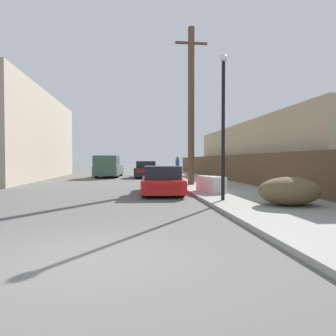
{
  "coord_description": "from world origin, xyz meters",
  "views": [
    {
      "loc": [
        0.73,
        -4.34,
        1.47
      ],
      "look_at": [
        2.35,
        9.27,
        1.12
      ],
      "focal_mm": 32.0,
      "sensor_mm": 36.0,
      "label": 1
    }
  ],
  "objects_px": {
    "pickup_truck": "(109,167)",
    "brush_pile": "(289,191)",
    "car_parked_mid": "(146,170)",
    "parked_sports_car_red": "(162,181)",
    "utility_pole": "(191,105)",
    "discarded_fridge": "(211,184)",
    "street_lamp": "(223,116)",
    "pedestrian": "(177,166)"
  },
  "relations": [
    {
      "from": "discarded_fridge",
      "to": "pedestrian",
      "type": "height_order",
      "value": "pedestrian"
    },
    {
      "from": "car_parked_mid",
      "to": "street_lamp",
      "type": "relative_size",
      "value": 0.93
    },
    {
      "from": "discarded_fridge",
      "to": "pickup_truck",
      "type": "bearing_deg",
      "value": 97.29
    },
    {
      "from": "discarded_fridge",
      "to": "pickup_truck",
      "type": "height_order",
      "value": "pickup_truck"
    },
    {
      "from": "brush_pile",
      "to": "parked_sports_car_red",
      "type": "bearing_deg",
      "value": 126.29
    },
    {
      "from": "discarded_fridge",
      "to": "utility_pole",
      "type": "xyz_separation_m",
      "value": [
        -0.07,
        4.03,
        4.13
      ]
    },
    {
      "from": "parked_sports_car_red",
      "to": "car_parked_mid",
      "type": "height_order",
      "value": "car_parked_mid"
    },
    {
      "from": "car_parked_mid",
      "to": "utility_pole",
      "type": "height_order",
      "value": "utility_pole"
    },
    {
      "from": "discarded_fridge",
      "to": "utility_pole",
      "type": "distance_m",
      "value": 5.77
    },
    {
      "from": "pickup_truck",
      "to": "street_lamp",
      "type": "height_order",
      "value": "street_lamp"
    },
    {
      "from": "utility_pole",
      "to": "parked_sports_car_red",
      "type": "bearing_deg",
      "value": -119.9
    },
    {
      "from": "car_parked_mid",
      "to": "utility_pole",
      "type": "relative_size",
      "value": 0.53
    },
    {
      "from": "discarded_fridge",
      "to": "street_lamp",
      "type": "height_order",
      "value": "street_lamp"
    },
    {
      "from": "parked_sports_car_red",
      "to": "utility_pole",
      "type": "xyz_separation_m",
      "value": [
        1.98,
        3.44,
        4.02
      ]
    },
    {
      "from": "street_lamp",
      "to": "pedestrian",
      "type": "relative_size",
      "value": 2.89
    },
    {
      "from": "pedestrian",
      "to": "street_lamp",
      "type": "bearing_deg",
      "value": -93.04
    },
    {
      "from": "car_parked_mid",
      "to": "pickup_truck",
      "type": "xyz_separation_m",
      "value": [
        -3.26,
        0.57,
        0.28
      ]
    },
    {
      "from": "discarded_fridge",
      "to": "pedestrian",
      "type": "distance_m",
      "value": 13.41
    },
    {
      "from": "car_parked_mid",
      "to": "pedestrian",
      "type": "bearing_deg",
      "value": 7.54
    },
    {
      "from": "brush_pile",
      "to": "pedestrian",
      "type": "distance_m",
      "value": 17.44
    },
    {
      "from": "utility_pole",
      "to": "pedestrian",
      "type": "bearing_deg",
      "value": 86.12
    },
    {
      "from": "discarded_fridge",
      "to": "brush_pile",
      "type": "relative_size",
      "value": 0.9
    },
    {
      "from": "parked_sports_car_red",
      "to": "brush_pile",
      "type": "bearing_deg",
      "value": -50.06
    },
    {
      "from": "pickup_truck",
      "to": "car_parked_mid",
      "type": "bearing_deg",
      "value": 173.7
    },
    {
      "from": "car_parked_mid",
      "to": "pedestrian",
      "type": "xyz_separation_m",
      "value": [
        2.72,
        0.13,
        0.34
      ]
    },
    {
      "from": "pedestrian",
      "to": "pickup_truck",
      "type": "bearing_deg",
      "value": 175.84
    },
    {
      "from": "parked_sports_car_red",
      "to": "pedestrian",
      "type": "relative_size",
      "value": 2.59
    },
    {
      "from": "parked_sports_car_red",
      "to": "utility_pole",
      "type": "relative_size",
      "value": 0.51
    },
    {
      "from": "street_lamp",
      "to": "pedestrian",
      "type": "xyz_separation_m",
      "value": [
        0.85,
        16.05,
        -1.97
      ]
    },
    {
      "from": "utility_pole",
      "to": "brush_pile",
      "type": "xyz_separation_m",
      "value": [
        1.42,
        -8.06,
        -4.03
      ]
    },
    {
      "from": "parked_sports_car_red",
      "to": "pedestrian",
      "type": "distance_m",
      "value": 13.06
    },
    {
      "from": "discarded_fridge",
      "to": "parked_sports_car_red",
      "type": "height_order",
      "value": "parked_sports_car_red"
    },
    {
      "from": "utility_pole",
      "to": "pedestrian",
      "type": "relative_size",
      "value": 5.14
    },
    {
      "from": "pickup_truck",
      "to": "brush_pile",
      "type": "bearing_deg",
      "value": 114.36
    },
    {
      "from": "discarded_fridge",
      "to": "street_lamp",
      "type": "distance_m",
      "value": 3.68
    },
    {
      "from": "utility_pole",
      "to": "street_lamp",
      "type": "distance_m",
      "value": 6.89
    },
    {
      "from": "utility_pole",
      "to": "pedestrian",
      "type": "distance_m",
      "value": 10.04
    },
    {
      "from": "pickup_truck",
      "to": "street_lamp",
      "type": "relative_size",
      "value": 1.22
    },
    {
      "from": "utility_pole",
      "to": "street_lamp",
      "type": "xyz_separation_m",
      "value": [
        -0.22,
        -6.7,
        -1.61
      ]
    },
    {
      "from": "street_lamp",
      "to": "pedestrian",
      "type": "bearing_deg",
      "value": 86.96
    },
    {
      "from": "parked_sports_car_red",
      "to": "brush_pile",
      "type": "distance_m",
      "value": 5.74
    },
    {
      "from": "car_parked_mid",
      "to": "brush_pile",
      "type": "distance_m",
      "value": 17.64
    }
  ]
}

